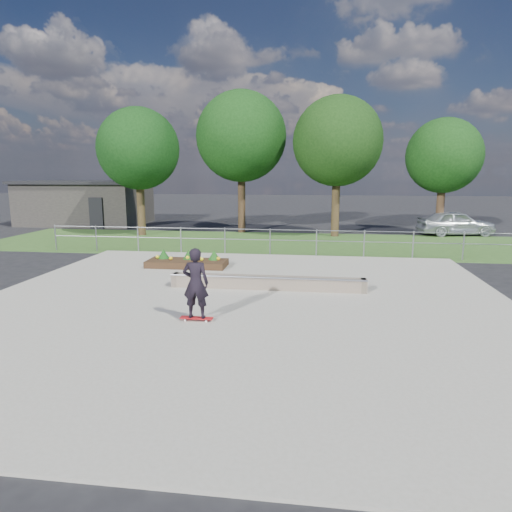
# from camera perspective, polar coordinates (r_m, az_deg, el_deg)

# --- Properties ---
(ground) EXTENTS (120.00, 120.00, 0.00)m
(ground) POSITION_cam_1_polar(r_m,az_deg,el_deg) (12.68, -1.82, -6.11)
(ground) COLOR black
(ground) RESTS_ON ground
(grass_verge) EXTENTS (30.00, 8.00, 0.02)m
(grass_verge) POSITION_cam_1_polar(r_m,az_deg,el_deg) (23.35, 2.66, 1.61)
(grass_verge) COLOR #2F5120
(grass_verge) RESTS_ON ground
(concrete_slab) EXTENTS (15.00, 15.00, 0.06)m
(concrete_slab) POSITION_cam_1_polar(r_m,az_deg,el_deg) (12.67, -1.82, -5.98)
(concrete_slab) COLOR gray
(concrete_slab) RESTS_ON ground
(fence) EXTENTS (20.06, 0.06, 1.20)m
(fence) POSITION_cam_1_polar(r_m,az_deg,el_deg) (19.79, 1.77, 2.22)
(fence) COLOR #93959B
(fence) RESTS_ON ground
(building) EXTENTS (8.40, 5.40, 3.00)m
(building) POSITION_cam_1_polar(r_m,az_deg,el_deg) (34.05, -20.48, 6.31)
(building) COLOR #292624
(building) RESTS_ON ground
(tree_far_left) EXTENTS (4.55, 4.55, 7.15)m
(tree_far_left) POSITION_cam_1_polar(r_m,az_deg,el_deg) (26.94, -14.50, 12.82)
(tree_far_left) COLOR #352515
(tree_far_left) RESTS_ON ground
(tree_mid_left) EXTENTS (5.25, 5.25, 8.25)m
(tree_mid_left) POSITION_cam_1_polar(r_m,az_deg,el_deg) (27.42, -1.85, 14.67)
(tree_mid_left) COLOR black
(tree_mid_left) RESTS_ON ground
(tree_mid_right) EXTENTS (4.90, 4.90, 7.70)m
(tree_mid_right) POSITION_cam_1_polar(r_m,az_deg,el_deg) (26.04, 10.16, 13.90)
(tree_mid_right) COLOR #342515
(tree_mid_right) RESTS_ON ground
(tree_far_right) EXTENTS (4.20, 4.20, 6.60)m
(tree_far_right) POSITION_cam_1_polar(r_m,az_deg,el_deg) (28.36, 22.44, 11.48)
(tree_far_right) COLOR #372316
(tree_far_right) RESTS_ON ground
(grind_ledge) EXTENTS (6.00, 0.44, 0.43)m
(grind_ledge) POSITION_cam_1_polar(r_m,az_deg,el_deg) (14.03, 1.40, -3.34)
(grind_ledge) COLOR #6B5D4F
(grind_ledge) RESTS_ON concrete_slab
(planter_bed) EXTENTS (3.00, 1.20, 0.61)m
(planter_bed) POSITION_cam_1_polar(r_m,az_deg,el_deg) (17.56, -8.57, -0.69)
(planter_bed) COLOR black
(planter_bed) RESTS_ON concrete_slab
(skateboarder) EXTENTS (0.80, 0.43, 1.80)m
(skateboarder) POSITION_cam_1_polar(r_m,az_deg,el_deg) (11.01, -7.55, -3.42)
(skateboarder) COLOR silver
(skateboarder) RESTS_ON concrete_slab
(parked_car) EXTENTS (4.43, 2.34, 1.44)m
(parked_car) POSITION_cam_1_polar(r_m,az_deg,el_deg) (28.57, 23.71, 3.80)
(parked_car) COLOR #ADB2B7
(parked_car) RESTS_ON ground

